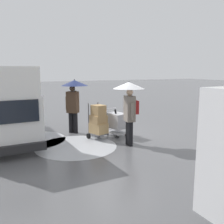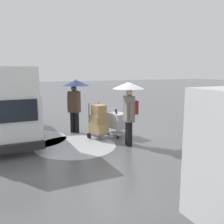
% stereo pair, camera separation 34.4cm
% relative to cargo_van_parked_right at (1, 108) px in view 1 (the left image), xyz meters
% --- Properties ---
extents(ground_plane, '(90.00, 90.00, 0.00)m').
position_rel_cargo_van_parked_right_xyz_m(ground_plane, '(-4.09, 1.18, -1.18)').
color(ground_plane, '#5B5B5E').
extents(slush_patch_near_cluster, '(2.61, 2.61, 0.01)m').
position_rel_cargo_van_parked_right_xyz_m(slush_patch_near_cluster, '(-0.84, 0.40, -1.18)').
color(slush_patch_near_cluster, '#ADAFB5').
rests_on(slush_patch_near_cluster, ground).
extents(slush_patch_under_van, '(2.68, 2.68, 0.01)m').
position_rel_cargo_van_parked_right_xyz_m(slush_patch_under_van, '(-2.16, 1.87, -1.18)').
color(slush_patch_under_van, '#ADAFB5').
rests_on(slush_patch_under_van, ground).
extents(cargo_van_parked_right, '(2.39, 5.43, 2.60)m').
position_rel_cargo_van_parked_right_xyz_m(cargo_van_parked_right, '(0.00, 0.00, 0.00)').
color(cargo_van_parked_right, white).
rests_on(cargo_van_parked_right, ground).
extents(shopping_cart_vendor, '(0.72, 0.92, 1.04)m').
position_rel_cargo_van_parked_right_xyz_m(shopping_cart_vendor, '(-3.96, 1.25, -0.61)').
color(shopping_cart_vendor, '#B2B2B7').
rests_on(shopping_cart_vendor, ground).
extents(hand_dolly_boxes, '(0.68, 0.82, 1.32)m').
position_rel_cargo_van_parked_right_xyz_m(hand_dolly_boxes, '(-3.16, 1.37, -0.51)').
color(hand_dolly_boxes, '#515156').
rests_on(hand_dolly_boxes, ground).
extents(pedestrian_pink_side, '(1.04, 1.04, 2.15)m').
position_rel_cargo_van_parked_right_xyz_m(pedestrian_pink_side, '(-3.85, 2.41, 0.39)').
color(pedestrian_pink_side, black).
rests_on(pedestrian_pink_side, ground).
extents(pedestrian_black_side, '(1.04, 1.04, 2.15)m').
position_rel_cargo_van_parked_right_xyz_m(pedestrian_black_side, '(-2.64, 0.11, 0.41)').
color(pedestrian_black_side, black).
rests_on(pedestrian_black_side, ground).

